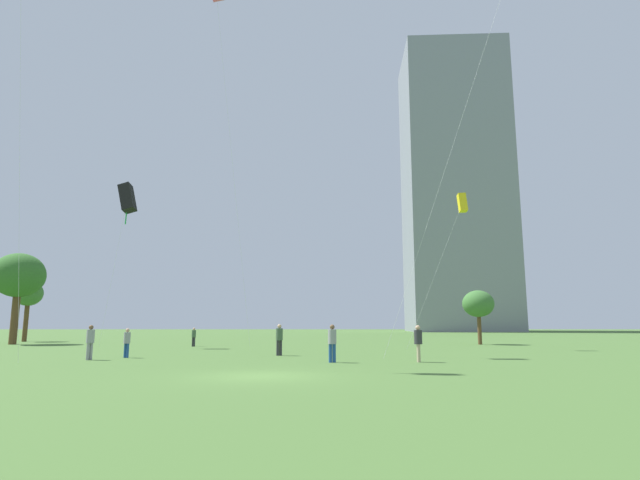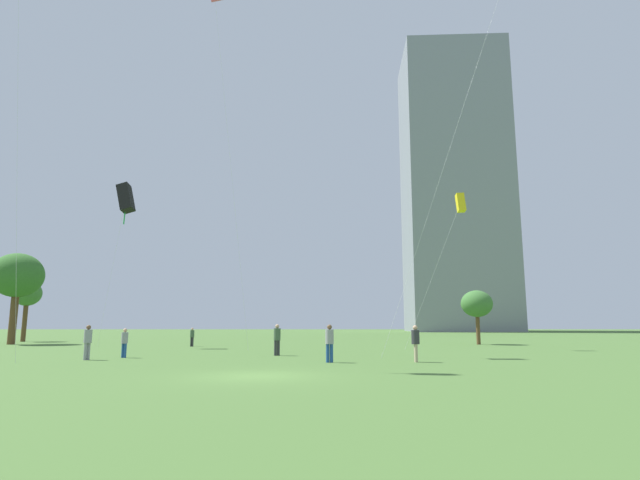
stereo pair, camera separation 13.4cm
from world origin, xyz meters
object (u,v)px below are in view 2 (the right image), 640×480
Objects in this scene: person_standing_3 at (192,336)px; distant_highrise_0 at (447,215)px; person_standing_2 at (88,340)px; person_standing_5 at (329,340)px; distant_highrise_1 at (454,188)px; park_tree_1 at (477,304)px; park_tree_2 at (17,276)px; person_standing_1 at (277,337)px; park_tree_0 at (27,294)px; kite_flying_2 at (126,198)px; kite_flying_4 at (460,203)px; person_standing_0 at (124,341)px; person_standing_4 at (415,341)px.

person_standing_3 is 0.03× the size of distant_highrise_0.
person_standing_2 is 0.03× the size of distant_highrise_0.
person_standing_5 is 103.73m from distant_highrise_1.
park_tree_1 is 80.05m from distant_highrise_1.
distant_highrise_0 is 0.88× the size of distant_highrise_1.
park_tree_1 is 0.59× the size of park_tree_2.
person_standing_3 is 0.02× the size of distant_highrise_1.
person_standing_1 is at bearing -137.08° from park_tree_1.
distant_highrise_1 reaches higher than park_tree_1.
park_tree_1 is 88.61m from distant_highrise_0.
distant_highrise_1 is at bearing 45.61° from park_tree_0.
park_tree_0 is 0.11× the size of distant_highrise_0.
kite_flying_2 is 14.56m from park_tree_2.
person_standing_3 is at bearing -28.62° from park_tree_0.
person_standing_3 is 24.22m from kite_flying_4.
person_standing_0 is at bearing -9.72° from person_standing_1.
person_standing_5 reaches higher than person_standing_3.
person_standing_1 is at bearing -145.84° from person_standing_0.
person_standing_4 is (15.78, -3.19, 0.11)m from person_standing_0.
kite_flying_4 reaches higher than person_standing_4.
person_standing_0 is 8.65m from person_standing_1.
person_standing_1 is 0.22× the size of park_tree_2.
person_standing_3 is at bearing -70.80° from person_standing_0.
person_standing_1 reaches higher than person_standing_5.
person_standing_5 reaches higher than person_standing_4.
person_standing_4 is 0.22× the size of park_tree_2.
kite_flying_4 is (10.43, 12.73, 10.05)m from person_standing_5.
park_tree_0 is (-18.73, 26.55, 3.87)m from person_standing_2.
distant_highrise_1 is at bearing 65.02° from person_standing_5.
kite_flying_4 is (6.12, 12.49, 10.07)m from person_standing_4.
person_standing_4 is 39.44m from park_tree_2.
person_standing_0 is at bearing 157.31° from person_standing_5.
person_standing_1 is at bearing 143.54° from person_standing_3.
kite_flying_4 is (13.49, 7.31, 10.05)m from person_standing_1.
kite_flying_2 reaches higher than park_tree_2.
person_standing_0 is 104.90m from distant_highrise_1.
person_standing_4 is at bearing -36.06° from kite_flying_2.
distant_highrise_0 is at bearing -132.97° from person_standing_1.
distant_highrise_0 reaches higher than park_tree_2.
distant_highrise_0 is (32.61, 103.74, 28.79)m from person_standing_5.
kite_flying_4 is at bearing -174.57° from person_standing_1.
park_tree_1 is 0.07× the size of distant_highrise_1.
park_tree_1 is at bearing -111.66° from distant_highrise_0.
kite_flying_4 is at bearing 44.62° from person_standing_5.
kite_flying_4 is 40.27m from park_tree_2.
distant_highrise_0 reaches higher than kite_flying_2.
person_standing_4 is 45.64m from park_tree_0.
person_standing_4 is 111.10m from distant_highrise_0.
park_tree_1 reaches higher than person_standing_0.
park_tree_2 is (-15.81, 19.64, 5.17)m from person_standing_2.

